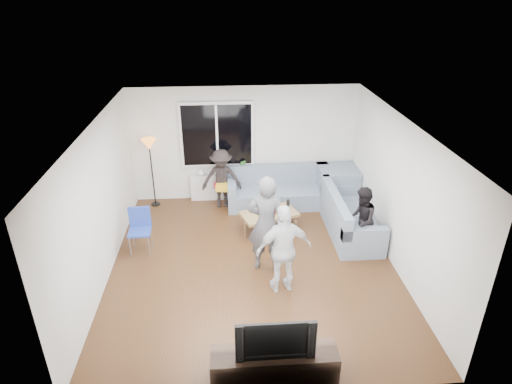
{
  "coord_description": "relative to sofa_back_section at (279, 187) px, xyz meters",
  "views": [
    {
      "loc": [
        -0.43,
        -6.43,
        4.6
      ],
      "look_at": [
        0.1,
        0.6,
        1.15
      ],
      "focal_mm": 30.49,
      "sensor_mm": 36.0,
      "label": 1
    }
  ],
  "objects": [
    {
      "name": "television",
      "position": [
        -0.65,
        -4.77,
        0.3
      ],
      "size": [
        0.98,
        0.13,
        0.56
      ],
      "primitive_type": "imported",
      "color": "black",
      "rests_on": "tv_console"
    },
    {
      "name": "window_frame",
      "position": [
        -1.34,
        0.42,
        1.12
      ],
      "size": [
        1.62,
        0.06,
        1.47
      ],
      "primitive_type": "cube",
      "color": "white",
      "rests_on": "wall_back"
    },
    {
      "name": "wall_right",
      "position": [
        1.78,
        -2.27,
        0.88
      ],
      "size": [
        0.04,
        5.5,
        2.6
      ],
      "primitive_type": "cube",
      "color": "silver",
      "rests_on": "ground"
    },
    {
      "name": "cushion_yellow",
      "position": [
        -1.21,
        -0.02,
        0.09
      ],
      "size": [
        0.42,
        0.37,
        0.14
      ],
      "primitive_type": "cube",
      "rotation": [
        0.0,
        0.0,
        -0.15
      ],
      "color": "gold",
      "rests_on": "sofa_back_section"
    },
    {
      "name": "spectator_back",
      "position": [
        -1.28,
        0.03,
        0.25
      ],
      "size": [
        0.88,
        0.52,
        1.34
      ],
      "primitive_type": "imported",
      "rotation": [
        0.0,
        0.0,
        0.02
      ],
      "color": "black",
      "rests_on": "floor"
    },
    {
      "name": "wall_back",
      "position": [
        -0.74,
        0.5,
        0.88
      ],
      "size": [
        5.0,
        0.04,
        2.6
      ],
      "primitive_type": "cube",
      "color": "silver",
      "rests_on": "ground"
    },
    {
      "name": "tv_console",
      "position": [
        -0.65,
        -4.77,
        -0.2
      ],
      "size": [
        1.6,
        0.4,
        0.44
      ],
      "primitive_type": "cube",
      "color": "#36261B",
      "rests_on": "floor"
    },
    {
      "name": "spectator_right",
      "position": [
        1.28,
        -1.93,
        0.21
      ],
      "size": [
        0.64,
        0.73,
        1.27
      ],
      "primitive_type": "imported",
      "rotation": [
        0.0,
        0.0,
        -1.86
      ],
      "color": "black",
      "rests_on": "floor"
    },
    {
      "name": "coffee_table",
      "position": [
        -0.34,
        -1.11,
        -0.22
      ],
      "size": [
        1.24,
        0.93,
        0.4
      ],
      "primitive_type": "cube",
      "rotation": [
        0.0,
        0.0,
        0.33
      ],
      "color": "#9B7E4B",
      "rests_on": "floor"
    },
    {
      "name": "bottle_e",
      "position": [
        0.05,
        -1.01,
        0.1
      ],
      "size": [
        0.07,
        0.07,
        0.24
      ],
      "primitive_type": "cylinder",
      "color": "black",
      "rests_on": "coffee_table"
    },
    {
      "name": "potted_plant",
      "position": [
        -0.81,
        0.35,
        0.37
      ],
      "size": [
        0.21,
        0.18,
        0.36
      ],
      "primitive_type": "imported",
      "rotation": [
        0.0,
        0.0,
        -0.11
      ],
      "color": "#2F6127",
      "rests_on": "radiator"
    },
    {
      "name": "floor",
      "position": [
        -0.74,
        -2.27,
        -0.45
      ],
      "size": [
        5.0,
        5.5,
        0.04
      ],
      "primitive_type": "cube",
      "color": "#56351C",
      "rests_on": "ground"
    },
    {
      "name": "window_mullion",
      "position": [
        -1.34,
        0.37,
        1.12
      ],
      "size": [
        0.05,
        0.03,
        1.35
      ],
      "primitive_type": "cube",
      "color": "white",
      "rests_on": "window_frame"
    },
    {
      "name": "cushion_red",
      "position": [
        -1.23,
        0.06,
        0.09
      ],
      "size": [
        0.46,
        0.43,
        0.13
      ],
      "primitive_type": "cube",
      "rotation": [
        0.0,
        0.0,
        -0.47
      ],
      "color": "maroon",
      "rests_on": "sofa_back_section"
    },
    {
      "name": "sofa_back_section",
      "position": [
        0.0,
        0.0,
        0.0
      ],
      "size": [
        2.3,
        0.85,
        0.85
      ],
      "primitive_type": null,
      "color": "slate",
      "rests_on": "floor"
    },
    {
      "name": "vase",
      "position": [
        -1.73,
        0.35,
        0.28
      ],
      "size": [
        0.21,
        0.21,
        0.17
      ],
      "primitive_type": "imported",
      "rotation": [
        0.0,
        0.0,
        -0.33
      ],
      "color": "silver",
      "rests_on": "radiator"
    },
    {
      "name": "wall_front",
      "position": [
        -0.74,
        -5.04,
        0.88
      ],
      "size": [
        5.0,
        0.04,
        2.6
      ],
      "primitive_type": "cube",
      "color": "silver",
      "rests_on": "ground"
    },
    {
      "name": "player_right",
      "position": [
        -0.3,
        -2.99,
        0.35
      ],
      "size": [
        0.96,
        0.52,
        1.54
      ],
      "primitive_type": "imported",
      "rotation": [
        0.0,
        0.0,
        3.31
      ],
      "color": "silver",
      "rests_on": "floor"
    },
    {
      "name": "wall_left",
      "position": [
        -3.26,
        -2.27,
        0.88
      ],
      "size": [
        0.04,
        5.5,
        2.6
      ],
      "primitive_type": "cube",
      "color": "silver",
      "rests_on": "ground"
    },
    {
      "name": "side_chair",
      "position": [
        -2.79,
        -1.71,
        0.01
      ],
      "size": [
        0.41,
        0.41,
        0.86
      ],
      "primitive_type": null,
      "rotation": [
        0.0,
        0.0,
        0.03
      ],
      "color": "#253EA1",
      "rests_on": "floor"
    },
    {
      "name": "window_glass",
      "position": [
        -1.34,
        0.38,
        1.12
      ],
      "size": [
        1.5,
        0.02,
        1.35
      ],
      "primitive_type": "cube",
      "color": "black",
      "rests_on": "window_frame"
    },
    {
      "name": "player_left",
      "position": [
        -0.52,
        -2.38,
        0.46
      ],
      "size": [
        0.72,
        0.56,
        1.77
      ],
      "primitive_type": "imported",
      "rotation": [
        0.0,
        0.0,
        2.92
      ],
      "color": "#49494E",
      "rests_on": "floor"
    },
    {
      "name": "sofa_corner",
      "position": [
        1.31,
        0.0,
        0.0
      ],
      "size": [
        0.85,
        0.85,
        0.85
      ],
      "primitive_type": "cube",
      "color": "slate",
      "rests_on": "floor"
    },
    {
      "name": "floor_lamp",
      "position": [
        -2.79,
        0.2,
        0.36
      ],
      "size": [
        0.32,
        0.32,
        1.56
      ],
      "primitive_type": null,
      "color": "orange",
      "rests_on": "floor"
    },
    {
      "name": "ceiling",
      "position": [
        -0.74,
        -2.27,
        2.2
      ],
      "size": [
        5.0,
        5.5,
        0.04
      ],
      "primitive_type": "cube",
      "color": "white",
      "rests_on": "ground"
    },
    {
      "name": "bottle_d",
      "position": [
        -0.11,
        -1.23,
        0.08
      ],
      "size": [
        0.07,
        0.07,
        0.22
      ],
      "primitive_type": "cylinder",
      "color": "#C45C11",
      "rests_on": "coffee_table"
    },
    {
      "name": "radiator",
      "position": [
        -1.34,
        0.38,
        -0.11
      ],
      "size": [
        1.3,
        0.12,
        0.62
      ],
      "primitive_type": "cube",
      "color": "silver",
      "rests_on": "floor"
    },
    {
      "name": "sofa_right_section",
      "position": [
        1.28,
        -1.3,
        0.0
      ],
      "size": [
        2.0,
        0.85,
        0.85
      ],
      "primitive_type": null,
      "rotation": [
        0.0,
        0.0,
        1.57
      ],
      "color": "slate",
      "rests_on": "floor"
    },
    {
      "name": "bottle_b",
      "position": [
        -0.47,
        -1.22,
        0.08
      ],
      "size": [
        0.08,
        0.08,
        0.21
      ],
      "primitive_type": "cylinder",
      "color": "#40921A",
      "rests_on": "coffee_table"
    },
    {
      "name": "pitcher",
      "position": [
        -0.29,
        -1.14,
        0.06
      ],
      "size": [
        0.17,
        0.17,
        0.17
      ],
      "primitive_type": "cylinder",
      "color": "maroon",
      "rests_on": "coffee_table"
    }
  ]
}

